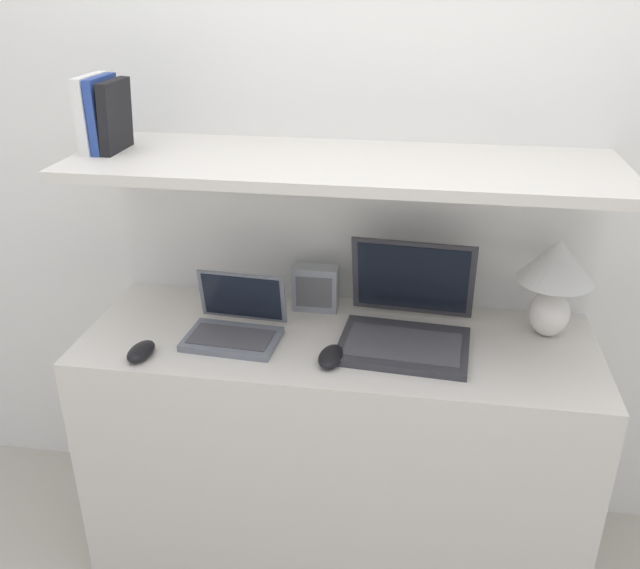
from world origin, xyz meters
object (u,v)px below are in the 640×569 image
(table_lamp, at_px, (555,274))
(laptop_large, at_px, (407,323))
(router_box, at_px, (315,288))
(second_mouse, at_px, (141,351))
(book_black, at_px, (115,116))
(book_blue, at_px, (104,114))
(book_white, at_px, (94,113))
(computer_mouse, at_px, (329,356))
(laptop_small, at_px, (235,325))

(table_lamp, height_order, laptop_large, table_lamp)
(laptop_large, xyz_separation_m, router_box, (-0.28, 0.15, 0.01))
(second_mouse, relative_size, router_box, 0.83)
(second_mouse, relative_size, book_black, 0.61)
(laptop_large, xyz_separation_m, book_blue, (-0.83, 0.05, 0.53))
(laptop_large, relative_size, book_black, 1.98)
(second_mouse, bearing_deg, book_white, 124.24)
(book_white, xyz_separation_m, book_black, (0.06, -0.00, -0.01))
(book_black, bearing_deg, book_white, 180.00)
(computer_mouse, distance_m, book_blue, 0.88)
(table_lamp, bearing_deg, laptop_small, -169.72)
(table_lamp, xyz_separation_m, second_mouse, (-1.08, -0.30, -0.17))
(table_lamp, relative_size, laptop_large, 0.77)
(table_lamp, height_order, book_white, book_white)
(table_lamp, bearing_deg, router_box, 175.42)
(computer_mouse, relative_size, second_mouse, 1.08)
(computer_mouse, relative_size, router_box, 0.90)
(router_box, bearing_deg, table_lamp, -4.58)
(book_blue, xyz_separation_m, book_black, (0.03, -0.00, -0.00))
(second_mouse, distance_m, router_box, 0.54)
(laptop_small, xyz_separation_m, book_blue, (-0.36, 0.11, 0.55))
(laptop_small, bearing_deg, book_blue, 163.71)
(router_box, distance_m, book_blue, 0.76)
(computer_mouse, bearing_deg, book_black, 162.20)
(book_blue, bearing_deg, book_white, 180.00)
(computer_mouse, bearing_deg, laptop_small, 162.13)
(computer_mouse, bearing_deg, second_mouse, -173.89)
(book_white, height_order, book_black, book_white)
(second_mouse, height_order, book_white, book_white)
(laptop_small, bearing_deg, book_black, 162.26)
(table_lamp, xyz_separation_m, router_box, (-0.67, 0.05, -0.12))
(table_lamp, bearing_deg, book_white, -177.65)
(book_blue, bearing_deg, second_mouse, -60.56)
(router_box, bearing_deg, laptop_small, -132.37)
(table_lamp, distance_m, computer_mouse, 0.66)
(book_white, bearing_deg, second_mouse, -55.76)
(router_box, relative_size, book_black, 0.74)
(second_mouse, bearing_deg, book_blue, 119.44)
(router_box, bearing_deg, second_mouse, -139.35)
(laptop_small, relative_size, book_blue, 1.37)
(laptop_large, bearing_deg, laptop_small, -172.76)
(laptop_large, bearing_deg, second_mouse, -163.63)
(second_mouse, bearing_deg, laptop_large, 16.37)
(book_white, bearing_deg, laptop_small, -15.14)
(table_lamp, height_order, book_blue, book_blue)
(laptop_large, xyz_separation_m, book_white, (-0.86, 0.05, 0.54))
(computer_mouse, xyz_separation_m, book_blue, (-0.64, 0.19, 0.57))
(second_mouse, height_order, router_box, router_box)
(laptop_large, distance_m, book_blue, 0.99)
(book_white, bearing_deg, laptop_large, -3.01)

